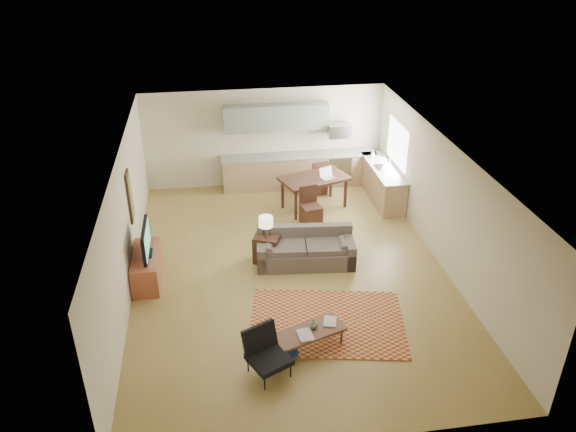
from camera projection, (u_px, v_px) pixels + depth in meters
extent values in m
plane|color=olive|center=(290.00, 270.00, 11.96)|extent=(9.00, 9.00, 0.00)
plane|color=white|center=(290.00, 152.00, 10.69)|extent=(9.00, 9.00, 0.00)
plane|color=beige|center=(265.00, 137.00, 15.25)|extent=(6.50, 0.00, 6.50)
plane|color=beige|center=(343.00, 372.00, 7.40)|extent=(6.50, 0.00, 6.50)
plane|color=beige|center=(125.00, 226.00, 10.89)|extent=(0.00, 9.00, 9.00)
plane|color=beige|center=(443.00, 203.00, 11.76)|extent=(0.00, 9.00, 9.00)
cube|color=#A5A8AD|center=(338.00, 168.00, 15.66)|extent=(0.62, 0.62, 0.90)
cube|color=#A5A8AD|center=(339.00, 130.00, 15.16)|extent=(0.62, 0.40, 0.35)
cube|color=gray|center=(276.00, 118.00, 14.86)|extent=(2.80, 0.34, 0.70)
cube|color=white|center=(397.00, 144.00, 14.27)|extent=(0.02, 1.40, 1.05)
cube|color=#973115|center=(327.00, 322.00, 10.41)|extent=(3.15, 2.45, 0.02)
imported|color=maroon|center=(298.00, 336.00, 9.49)|extent=(0.32, 0.38, 0.03)
imported|color=navy|center=(324.00, 321.00, 9.85)|extent=(0.39, 0.42, 0.02)
imported|color=black|center=(313.00, 324.00, 9.68)|extent=(0.17, 0.17, 0.17)
imported|color=beige|center=(373.00, 154.00, 15.09)|extent=(0.09, 0.10, 0.19)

